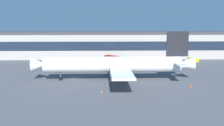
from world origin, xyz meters
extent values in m
plane|color=#4C4F54|center=(0.00, 0.00, 0.00)|extent=(600.00, 600.00, 0.00)
cube|color=#9E9993|center=(0.00, 54.93, 6.27)|extent=(185.43, 15.80, 12.54)
cube|color=#38383D|center=(0.00, 54.93, 13.14)|extent=(189.14, 16.12, 1.20)
cube|color=#192333|center=(0.00, 46.97, 6.90)|extent=(181.73, 0.16, 4.52)
cylinder|color=white|center=(12.62, -2.84, 5.13)|extent=(43.88, 5.33, 5.04)
cone|color=white|center=(-10.82, -2.99, 5.13)|extent=(4.57, 4.82, 4.79)
cone|color=white|center=(36.31, -2.69, 5.13)|extent=(5.58, 4.57, 4.54)
cube|color=black|center=(33.54, -2.70, 11.68)|extent=(7.06, 0.55, 8.07)
cube|color=white|center=(33.08, -8.25, 5.88)|extent=(2.46, 9.09, 0.30)
cube|color=white|center=(33.01, 2.84, 5.88)|extent=(2.46, 9.09, 0.30)
cube|color=white|center=(14.70, -15.21, 4.62)|extent=(6.13, 19.77, 0.50)
cube|color=white|center=(14.54, 9.56, 4.62)|extent=(6.13, 19.77, 0.50)
cylinder|color=#99999E|center=(13.68, -12.26, 2.84)|extent=(4.18, 2.80, 2.77)
cylinder|color=#99999E|center=(13.55, 6.59, 2.84)|extent=(4.18, 2.80, 2.77)
cylinder|color=black|center=(-4.05, -2.95, 0.55)|extent=(1.10, 0.51, 1.10)
cylinder|color=slate|center=(-4.05, -2.95, 2.13)|extent=(0.24, 0.24, 2.61)
cylinder|color=black|center=(14.82, -5.09, 0.55)|extent=(1.10, 0.51, 1.10)
cylinder|color=slate|center=(14.82, -5.09, 2.13)|extent=(0.24, 0.24, 2.61)
cylinder|color=black|center=(14.79, -0.56, 0.55)|extent=(1.10, 0.51, 1.10)
cylinder|color=slate|center=(14.79, -0.56, 2.13)|extent=(0.24, 0.24, 2.61)
cube|color=red|center=(13.82, 36.20, 1.85)|extent=(7.20, 8.44, 3.00)
cube|color=black|center=(15.17, 34.33, 2.45)|extent=(3.81, 3.89, 0.75)
cylinder|color=black|center=(16.56, 34.56, 0.35)|extent=(0.65, 0.74, 0.70)
cylinder|color=black|center=(14.52, 33.08, 0.35)|extent=(0.65, 0.74, 0.70)
cylinder|color=black|center=(13.11, 39.32, 0.35)|extent=(0.65, 0.74, 0.70)
cylinder|color=black|center=(11.07, 37.84, 0.35)|extent=(0.65, 0.74, 0.70)
cube|color=red|center=(3.10, 35.19, 1.10)|extent=(4.57, 2.35, 1.50)
cube|color=black|center=(1.90, 35.07, 1.40)|extent=(1.71, 1.90, 0.38)
cylinder|color=black|center=(1.66, 34.18, 0.35)|extent=(0.73, 0.37, 0.70)
cylinder|color=black|center=(1.48, 35.88, 0.35)|extent=(0.73, 0.37, 0.70)
cylinder|color=black|center=(4.72, 34.50, 0.35)|extent=(0.73, 0.37, 0.70)
cylinder|color=black|center=(4.54, 36.20, 0.35)|extent=(0.73, 0.37, 0.70)
cube|color=yellow|center=(51.85, 37.08, 1.15)|extent=(3.64, 6.70, 1.60)
cube|color=black|center=(51.38, 38.78, 1.47)|extent=(2.37, 2.65, 0.40)
cylinder|color=black|center=(50.39, 39.00, 0.35)|extent=(0.48, 0.75, 0.70)
cylinder|color=black|center=(52.12, 39.48, 0.35)|extent=(0.48, 0.75, 0.70)
cylinder|color=black|center=(51.59, 34.68, 0.35)|extent=(0.48, 0.75, 0.70)
cylinder|color=black|center=(53.32, 35.17, 0.35)|extent=(0.48, 0.75, 0.70)
cone|color=#F2590C|center=(9.25, -19.47, 0.33)|extent=(0.52, 0.52, 0.65)
cone|color=#F2590C|center=(34.96, -13.29, 0.30)|extent=(0.48, 0.48, 0.60)
camera|label=1|loc=(9.79, -90.76, 18.34)|focal=44.37mm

